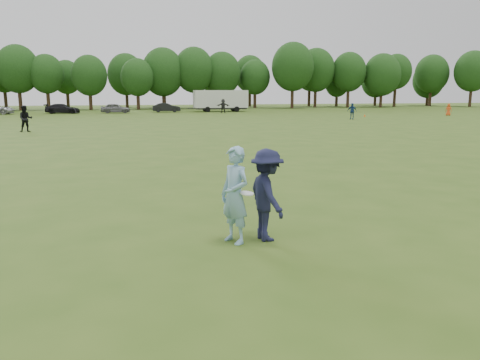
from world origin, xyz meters
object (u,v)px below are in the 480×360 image
(car_d, at_px, (63,109))
(field_cone, at_px, (365,115))
(thrower, at_px, (235,195))
(car_e, at_px, (116,108))
(defender, at_px, (267,195))
(player_far_c, at_px, (449,110))
(player_far_d, at_px, (223,106))
(car_f, at_px, (166,108))
(cargo_trailer, at_px, (221,100))
(player_far_b, at_px, (352,111))
(player_far_a, at_px, (26,119))

(car_d, xyz_separation_m, field_cone, (36.95, -16.83, -0.52))
(thrower, xyz_separation_m, car_e, (-3.97, 59.75, -0.30))
(defender, distance_m, player_far_c, 56.34)
(player_far_d, relative_size, car_e, 0.49)
(car_f, distance_m, cargo_trailer, 8.24)
(thrower, bearing_deg, car_f, 148.27)
(player_far_b, bearing_deg, player_far_d, 159.84)
(thrower, distance_m, player_far_d, 57.99)
(player_far_c, distance_m, car_d, 51.25)
(defender, xyz_separation_m, car_f, (2.55, 61.25, -0.28))
(car_e, bearing_deg, car_d, 89.06)
(player_far_c, height_order, cargo_trailer, cargo_trailer)
(player_far_a, height_order, cargo_trailer, cargo_trailer)
(player_far_c, xyz_separation_m, field_cone, (-11.30, 0.45, -0.61))
(player_far_c, distance_m, cargo_trailer, 31.65)
(thrower, bearing_deg, player_far_b, 121.94)
(car_f, bearing_deg, field_cone, -127.04)
(player_far_d, xyz_separation_m, car_f, (-7.69, 4.31, -0.31))
(player_far_d, height_order, car_e, player_far_d)
(cargo_trailer, bearing_deg, defender, -99.91)
(field_cone, height_order, cargo_trailer, cargo_trailer)
(player_far_c, relative_size, car_d, 0.33)
(car_d, relative_size, car_f, 1.12)
(player_far_c, bearing_deg, cargo_trailer, 8.89)
(thrower, relative_size, field_cone, 6.61)
(player_far_b, xyz_separation_m, field_cone, (4.01, 4.62, -0.74))
(thrower, height_order, player_far_c, thrower)
(car_d, bearing_deg, car_e, -88.25)
(car_d, bearing_deg, thrower, -163.70)
(car_f, bearing_deg, player_far_d, -118.05)
(player_far_a, bearing_deg, player_far_b, 6.46)
(car_e, distance_m, cargo_trailer, 15.49)
(thrower, xyz_separation_m, player_far_d, (10.92, 56.96, -0.01))
(car_f, bearing_deg, player_far_c, -117.10)
(field_cone, bearing_deg, car_d, 155.52)
(defender, distance_m, car_f, 61.30)
(player_far_c, bearing_deg, field_cone, 42.13)
(field_cone, bearing_deg, defender, -120.09)
(player_far_a, xyz_separation_m, player_far_d, (20.66, 27.54, -0.02))
(player_far_b, bearing_deg, car_e, 179.77)
(player_far_a, relative_size, player_far_d, 1.02)
(defender, distance_m, player_far_d, 57.85)
(player_far_c, relative_size, car_e, 0.38)
(thrower, height_order, car_d, thrower)
(car_f, height_order, cargo_trailer, cargo_trailer)
(player_far_c, bearing_deg, player_far_d, 16.36)
(player_far_c, distance_m, field_cone, 11.33)
(defender, height_order, player_far_a, player_far_a)
(player_far_c, xyz_separation_m, player_far_d, (-26.23, 13.98, 0.22))
(defender, height_order, player_far_c, defender)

